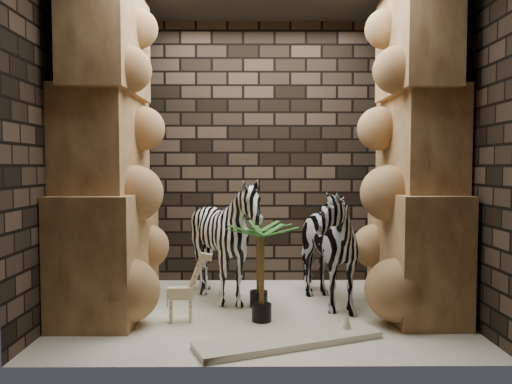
{
  "coord_description": "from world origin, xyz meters",
  "views": [
    {
      "loc": [
        -0.08,
        -4.48,
        1.34
      ],
      "look_at": [
        -0.04,
        0.15,
        1.1
      ],
      "focal_mm": 34.55,
      "sensor_mm": 36.0,
      "label": 1
    }
  ],
  "objects_px": {
    "zebra_right": "(318,236)",
    "palm_back": "(262,273)",
    "palm_front": "(259,264)",
    "giraffe_toy": "(181,285)",
    "surfboard": "(289,340)",
    "zebra_left": "(225,247)"
  },
  "relations": [
    {
      "from": "palm_back",
      "to": "palm_front",
      "type": "bearing_deg",
      "value": 92.6
    },
    {
      "from": "giraffe_toy",
      "to": "surfboard",
      "type": "bearing_deg",
      "value": -33.19
    },
    {
      "from": "giraffe_toy",
      "to": "palm_front",
      "type": "distance_m",
      "value": 0.83
    },
    {
      "from": "zebra_right",
      "to": "zebra_left",
      "type": "bearing_deg",
      "value": 159.72
    },
    {
      "from": "giraffe_toy",
      "to": "palm_front",
      "type": "xyz_separation_m",
      "value": [
        0.68,
        0.47,
        0.09
      ]
    },
    {
      "from": "zebra_left",
      "to": "surfboard",
      "type": "bearing_deg",
      "value": -49.46
    },
    {
      "from": "zebra_left",
      "to": "giraffe_toy",
      "type": "height_order",
      "value": "zebra_left"
    },
    {
      "from": "palm_front",
      "to": "palm_back",
      "type": "relative_size",
      "value": 0.97
    },
    {
      "from": "zebra_right",
      "to": "surfboard",
      "type": "bearing_deg",
      "value": -125.41
    },
    {
      "from": "zebra_right",
      "to": "palm_front",
      "type": "bearing_deg",
      "value": 168.53
    },
    {
      "from": "giraffe_toy",
      "to": "zebra_right",
      "type": "bearing_deg",
      "value": 18.85
    },
    {
      "from": "zebra_left",
      "to": "giraffe_toy",
      "type": "xyz_separation_m",
      "value": [
        -0.35,
        -0.58,
        -0.23
      ]
    },
    {
      "from": "zebra_left",
      "to": "palm_front",
      "type": "distance_m",
      "value": 0.37
    },
    {
      "from": "zebra_right",
      "to": "surfboard",
      "type": "height_order",
      "value": "zebra_right"
    },
    {
      "from": "zebra_right",
      "to": "zebra_left",
      "type": "xyz_separation_m",
      "value": [
        -0.9,
        0.06,
        -0.11
      ]
    },
    {
      "from": "zebra_right",
      "to": "surfboard",
      "type": "xyz_separation_m",
      "value": [
        -0.36,
        -1.02,
        -0.64
      ]
    },
    {
      "from": "zebra_left",
      "to": "palm_back",
      "type": "xyz_separation_m",
      "value": [
        0.34,
        -0.55,
        -0.13
      ]
    },
    {
      "from": "palm_front",
      "to": "palm_back",
      "type": "bearing_deg",
      "value": -87.4
    },
    {
      "from": "zebra_left",
      "to": "surfboard",
      "type": "height_order",
      "value": "zebra_left"
    },
    {
      "from": "zebra_right",
      "to": "palm_front",
      "type": "xyz_separation_m",
      "value": [
        -0.57,
        -0.05,
        -0.26
      ]
    },
    {
      "from": "zebra_right",
      "to": "palm_back",
      "type": "xyz_separation_m",
      "value": [
        -0.55,
        -0.49,
        -0.25
      ]
    },
    {
      "from": "surfboard",
      "to": "zebra_right",
      "type": "bearing_deg",
      "value": 49.3
    }
  ]
}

